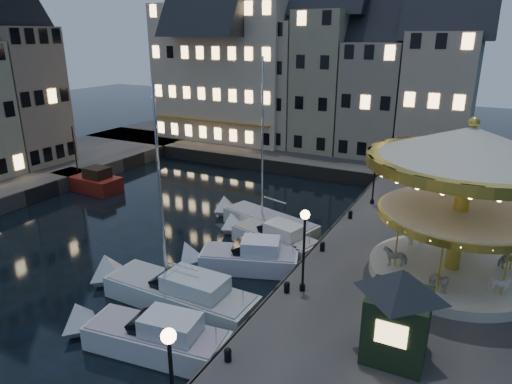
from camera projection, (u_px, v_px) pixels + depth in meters
The scene contains 28 objects.
ground at pixel (172, 287), 24.85m from camera, with size 160.00×160.00×0.00m, color black.
quay_east at pixel (461, 288), 23.52m from camera, with size 16.00×56.00×1.30m, color #474442.
quay_north at pixel (267, 150), 51.58m from camera, with size 44.00×12.00×1.30m, color #474442.
quaywall_e at pixel (315, 255), 27.03m from camera, with size 0.15×44.00×1.30m, color #47423A.
quaywall_n at pixel (259, 165), 45.68m from camera, with size 48.00×0.15×1.30m, color #47423A.
streetlamp_a at pixel (171, 373), 12.84m from camera, with size 0.44×0.44×4.17m.
streetlamp_b at pixel (304, 239), 21.21m from camera, with size 0.44×0.44×4.17m.
streetlamp_c at pixel (375, 168), 32.51m from camera, with size 0.44×0.44×4.17m.
bollard_a at pixel (228, 354), 17.24m from camera, with size 0.30×0.30×0.57m.
bollard_b at pixel (287, 287), 21.85m from camera, with size 0.30×0.30×0.57m.
bollard_c at pixel (322, 246), 26.03m from camera, with size 0.30×0.30×0.57m.
bollard_d at pixel (350, 214), 30.64m from camera, with size 0.30×0.30×0.57m.
townhouse_na at pixel (191, 80), 55.96m from camera, with size 5.50×8.00×12.80m.
townhouse_nb at pixel (229, 77), 53.40m from camera, with size 6.16×8.00×13.80m.
townhouse_nc at pixel (276, 75), 50.59m from camera, with size 6.82×8.00×14.80m.
townhouse_nd at pixel (326, 72), 47.91m from camera, with size 5.50×8.00×15.80m.
townhouse_ne at pixel (376, 89), 46.01m from camera, with size 6.16×8.00×12.80m.
townhouse_nf at pixel (441, 87), 43.19m from camera, with size 6.82×8.00×13.80m.
townhouse_wc at pixel (15, 86), 42.63m from camera, with size 8.80×5.50×14.20m.
hotel_corner at pixel (229, 64), 52.89m from camera, with size 17.60×9.00×16.80m.
motorboat_b at pixel (148, 337), 19.74m from camera, with size 7.42×2.98×2.15m.
motorboat_c at pixel (174, 292), 23.10m from camera, with size 9.19×2.52×12.24m.
motorboat_d at pixel (242, 259), 26.62m from camera, with size 6.68×4.11×2.15m.
motorboat_e at pixel (270, 238), 29.30m from camera, with size 7.00×3.57×2.15m.
motorboat_f at pixel (264, 222), 32.13m from camera, with size 8.24×4.11×10.97m.
red_fishing_boat at pixel (88, 182), 40.32m from camera, with size 6.84×2.62×5.72m.
carousel at pixel (466, 175), 21.64m from camera, with size 9.38×9.38×8.20m.
ticket_kiosk at pixel (400, 299), 16.84m from camera, with size 3.59×3.59×4.21m.
Camera 1 is at (14.17, -17.16, 13.04)m, focal length 32.00 mm.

